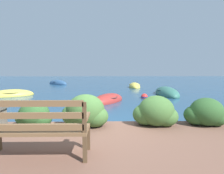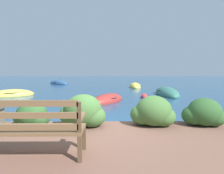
% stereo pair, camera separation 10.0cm
% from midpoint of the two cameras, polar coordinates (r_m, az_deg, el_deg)
% --- Properties ---
extents(ground_plane, '(80.00, 80.00, 0.00)m').
position_cam_midpoint_polar(ground_plane, '(4.80, -5.32, -13.62)').
color(ground_plane, navy).
extents(park_bench, '(1.58, 0.48, 0.93)m').
position_cam_midpoint_polar(park_bench, '(2.99, -23.75, -11.81)').
color(park_bench, brown).
rests_on(park_bench, patio_terrace).
extents(hedge_clump_left, '(0.89, 0.64, 0.61)m').
position_cam_midpoint_polar(hedge_clump_left, '(4.65, -24.22, -8.49)').
color(hedge_clump_left, '#2D5628').
rests_on(hedge_clump_left, patio_terrace).
extents(hedge_clump_centre, '(1.14, 0.82, 0.78)m').
position_cam_midpoint_polar(hedge_clump_centre, '(4.31, -8.95, -8.16)').
color(hedge_clump_centre, '#426B33').
rests_on(hedge_clump_centre, patio_terrace).
extents(hedge_clump_right, '(1.08, 0.78, 0.74)m').
position_cam_midpoint_polar(hedge_clump_right, '(4.42, 13.88, -8.13)').
color(hedge_clump_right, '#426B33').
rests_on(hedge_clump_right, patio_terrace).
extents(hedge_clump_far_right, '(1.00, 0.72, 0.68)m').
position_cam_midpoint_polar(hedge_clump_far_right, '(4.88, 28.26, -7.66)').
color(hedge_clump_far_right, '#2D5628').
rests_on(hedge_clump_far_right, patio_terrace).
extents(rowboat_nearest, '(2.07, 2.44, 0.72)m').
position_cam_midpoint_polar(rowboat_nearest, '(8.67, -1.18, -4.47)').
color(rowboat_nearest, '#9E2D28').
rests_on(rowboat_nearest, ground_plane).
extents(rowboat_mid, '(2.83, 2.28, 0.70)m').
position_cam_midpoint_polar(rowboat_mid, '(12.30, -29.72, -2.23)').
color(rowboat_mid, '#DBC64C').
rests_on(rowboat_mid, ground_plane).
extents(rowboat_far, '(1.33, 3.37, 0.88)m').
position_cam_midpoint_polar(rowboat_far, '(11.71, 17.70, -2.06)').
color(rowboat_far, '#336B5B').
rests_on(rowboat_far, ground_plane).
extents(rowboat_outer, '(1.05, 2.35, 0.79)m').
position_cam_midpoint_polar(rowboat_outer, '(15.91, 7.73, 0.08)').
color(rowboat_outer, '#DBC64C').
rests_on(rowboat_outer, ground_plane).
extents(rowboat_distant, '(2.87, 2.65, 0.85)m').
position_cam_midpoint_polar(rowboat_distant, '(20.24, -16.90, 1.07)').
color(rowboat_distant, '#2D517A').
rests_on(rowboat_distant, ground_plane).
extents(mooring_buoy, '(0.42, 0.42, 0.38)m').
position_cam_midpoint_polar(mooring_buoy, '(9.99, 10.76, -3.21)').
color(mooring_buoy, red).
rests_on(mooring_buoy, ground_plane).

